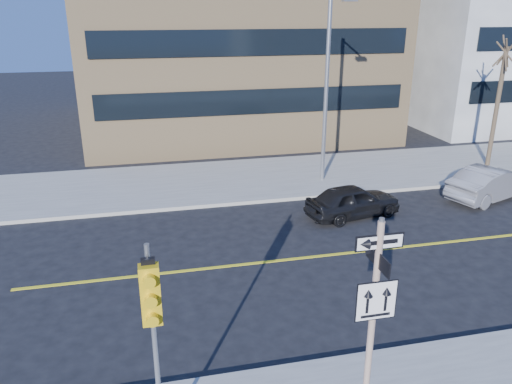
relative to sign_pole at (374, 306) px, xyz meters
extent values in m
plane|color=black|center=(0.00, 2.51, -2.44)|extent=(120.00, 120.00, 0.00)
cylinder|color=beige|center=(0.00, 0.01, -0.29)|extent=(0.13, 0.13, 4.00)
cylinder|color=gray|center=(0.00, 0.01, 1.74)|extent=(0.10, 0.10, 0.06)
cube|color=black|center=(0.00, 0.01, 1.31)|extent=(0.92, 0.03, 0.30)
cube|color=black|center=(0.00, 0.01, 0.96)|extent=(0.03, 0.92, 0.30)
cube|color=white|center=(0.00, -0.07, 0.16)|extent=(0.80, 0.03, 0.80)
cylinder|color=gray|center=(-4.00, 0.01, -0.29)|extent=(0.09, 0.09, 4.00)
cube|color=gold|center=(-4.00, -0.19, 0.91)|extent=(0.32, 0.22, 1.05)
sphere|color=#8C0705|center=(-4.00, -0.31, 1.26)|extent=(0.17, 0.17, 0.17)
sphere|color=black|center=(-4.00, -0.31, 0.91)|extent=(0.17, 0.17, 0.17)
sphere|color=black|center=(-4.00, -0.31, 0.56)|extent=(0.17, 0.17, 0.17)
imported|color=black|center=(3.76, 9.42, -1.80)|extent=(2.21, 3.97, 1.28)
imported|color=gray|center=(10.21, 9.92, -1.73)|extent=(2.86, 4.52, 1.41)
cylinder|color=gray|center=(4.00, 13.51, 1.71)|extent=(0.18, 0.18, 8.00)
cylinder|color=#3B3023|center=(13.00, 13.81, 0.61)|extent=(0.22, 0.22, 5.80)
camera|label=1|loc=(-3.90, -7.24, 5.18)|focal=35.00mm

